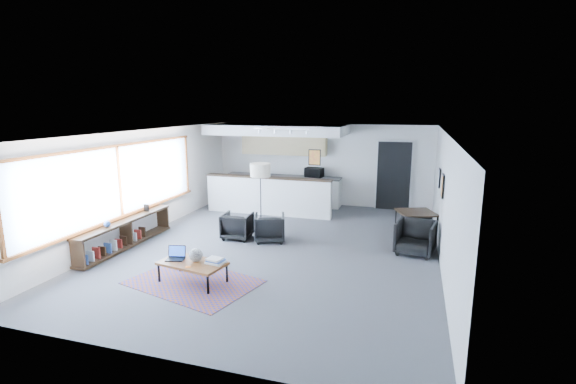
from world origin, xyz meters
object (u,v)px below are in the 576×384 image
(dining_table, at_px, (416,214))
(dining_chair_far, at_px, (415,225))
(laptop, at_px, (176,255))
(armchair_right, at_px, (270,226))
(microwave, at_px, (314,171))
(ceramic_pot, at_px, (196,255))
(coffee_table, at_px, (192,264))
(dining_chair_near, at_px, (415,239))
(floor_lamp, at_px, (260,173))
(book_stack, at_px, (215,261))
(armchair_left, at_px, (237,225))

(dining_table, xyz_separation_m, dining_chair_far, (-0.00, 0.20, -0.33))
(laptop, xyz_separation_m, armchair_right, (0.92, 2.60, -0.10))
(laptop, xyz_separation_m, microwave, (1.10, 6.37, 0.66))
(laptop, distance_m, microwave, 6.50)
(armchair_right, distance_m, dining_table, 3.52)
(ceramic_pot, height_order, dining_chair_far, ceramic_pot)
(coffee_table, distance_m, armchair_right, 2.73)
(dining_chair_near, height_order, dining_chair_far, dining_chair_near)
(dining_chair_near, bearing_deg, laptop, -137.19)
(floor_lamp, bearing_deg, dining_chair_near, -8.12)
(ceramic_pot, bearing_deg, dining_chair_far, 45.89)
(laptop, relative_size, dining_chair_near, 0.55)
(floor_lamp, distance_m, microwave, 3.24)
(dining_chair_near, bearing_deg, coffee_table, -133.99)
(coffee_table, distance_m, ceramic_pot, 0.17)
(armchair_right, distance_m, microwave, 3.85)
(ceramic_pot, relative_size, dining_table, 0.23)
(book_stack, height_order, dining_chair_near, dining_chair_near)
(laptop, relative_size, dining_table, 0.35)
(dining_chair_near, bearing_deg, dining_chair_far, 100.52)
(book_stack, distance_m, dining_chair_near, 4.37)
(coffee_table, bearing_deg, armchair_left, 105.91)
(floor_lamp, bearing_deg, dining_chair_far, 10.32)
(book_stack, bearing_deg, dining_table, 47.13)
(armchair_left, xyz_separation_m, dining_chair_near, (4.14, 0.14, -0.00))
(laptop, bearing_deg, floor_lamp, 68.35)
(coffee_table, height_order, floor_lamp, floor_lamp)
(armchair_left, xyz_separation_m, microwave, (0.99, 3.82, 0.77))
(book_stack, distance_m, microwave, 6.41)
(dining_table, bearing_deg, floor_lamp, -172.59)
(coffee_table, relative_size, armchair_left, 1.88)
(coffee_table, xyz_separation_m, floor_lamp, (0.09, 3.30, 1.17))
(ceramic_pot, xyz_separation_m, armchair_right, (0.50, 2.63, -0.16))
(floor_lamp, bearing_deg, book_stack, -84.04)
(coffee_table, relative_size, dining_chair_near, 1.89)
(book_stack, relative_size, floor_lamp, 0.20)
(ceramic_pot, xyz_separation_m, dining_chair_far, (3.82, 3.94, -0.22))
(ceramic_pot, height_order, dining_table, dining_table)
(laptop, relative_size, ceramic_pot, 1.51)
(coffee_table, xyz_separation_m, microwave, (0.72, 6.44, 0.75))
(ceramic_pot, height_order, book_stack, ceramic_pot)
(coffee_table, distance_m, armchair_left, 2.63)
(microwave, bearing_deg, dining_chair_far, -30.46)
(armchair_left, height_order, microwave, microwave)
(book_stack, relative_size, armchair_left, 0.51)
(coffee_table, distance_m, laptop, 0.40)
(laptop, relative_size, floor_lamp, 0.21)
(laptop, bearing_deg, microwave, 66.80)
(armchair_right, relative_size, dining_chair_far, 1.18)
(dining_chair_far, bearing_deg, book_stack, 46.63)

